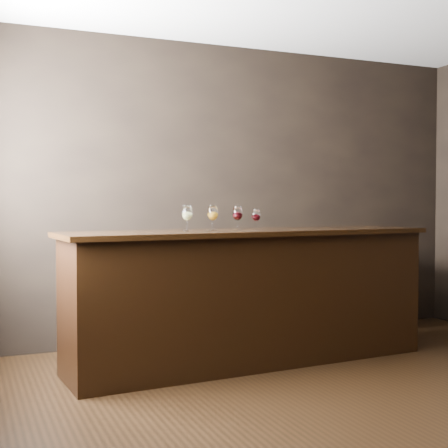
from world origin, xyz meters
name	(u,v)px	position (x,y,z in m)	size (l,w,h in m)	color
ground	(370,406)	(0.00, 0.00, 0.00)	(5.00, 5.00, 0.00)	black
room_shell	(331,122)	(-0.23, 0.11, 1.81)	(5.02, 4.52, 2.81)	black
bar_counter	(251,299)	(-0.25, 1.27, 0.52)	(2.98, 0.65, 1.04)	black
bar_top	(251,232)	(-0.25, 1.27, 1.06)	(3.08, 0.71, 0.04)	black
back_bar_shelf	(298,295)	(0.62, 2.03, 0.40)	(2.21, 0.40, 0.80)	black
glass_white	(187,213)	(-0.79, 1.29, 1.22)	(0.09, 0.09, 0.20)	white
glass_amber	(213,213)	(-0.58, 1.28, 1.22)	(0.08, 0.08, 0.20)	white
glass_red_a	(238,214)	(-0.37, 1.26, 1.21)	(0.08, 0.08, 0.19)	white
glass_red_b	(256,215)	(-0.19, 1.30, 1.20)	(0.07, 0.07, 0.17)	white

